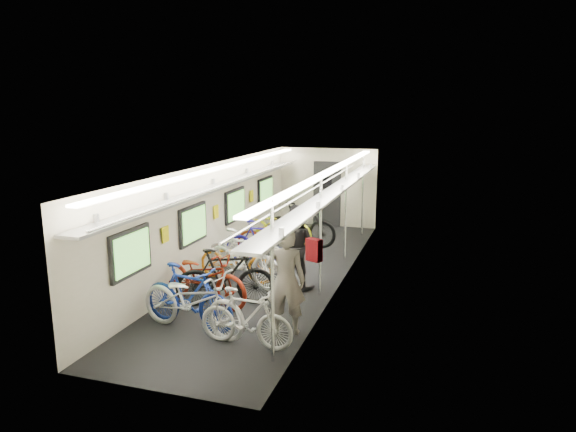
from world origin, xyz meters
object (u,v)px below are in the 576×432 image
Objects in this scene: bicycle_0 at (193,301)px; passenger_near at (286,281)px; backpack at (314,250)px; bicycle_1 at (188,296)px; passenger_mid at (296,246)px.

passenger_near is (1.45, 0.43, 0.35)m from bicycle_0.
bicycle_0 is at bearing -127.78° from backpack.
bicycle_1 is at bearing 58.19° from bicycle_0.
passenger_near is at bearing -62.12° from bicycle_0.
bicycle_0 is at bearing -122.31° from bicycle_1.
passenger_mid reaches higher than bicycle_0.
bicycle_1 is at bearing 78.88° from passenger_mid.
bicycle_0 is 2.17m from backpack.
passenger_mid reaches higher than backpack.
bicycle_1 reaches higher than bicycle_0.
passenger_near is (1.61, 0.29, 0.35)m from bicycle_1.
passenger_near is 4.69× the size of backpack.
passenger_near reaches higher than bicycle_1.
bicycle_0 is 5.40× the size of backpack.
bicycle_1 is 2.70m from passenger_mid.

